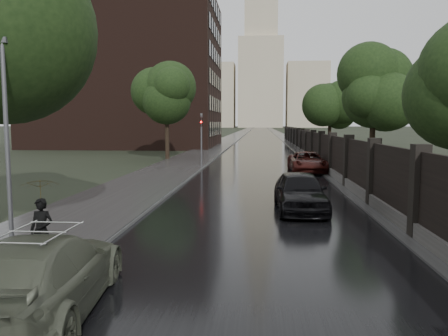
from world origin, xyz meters
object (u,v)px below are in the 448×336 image
at_px(volga_sedan, 40,276).
at_px(car_right_far, 307,162).
at_px(tree_right_c, 330,107).
at_px(lamp_post, 7,151).
at_px(traffic_light, 201,135).
at_px(pedestrian_umbrella, 40,196).
at_px(tree_left_far, 167,100).
at_px(car_right_near, 300,192).
at_px(tree_right_b, 374,97).

distance_m(volga_sedan, car_right_far, 23.49).
relative_size(tree_right_c, car_right_far, 1.41).
relative_size(lamp_post, traffic_light, 1.28).
xyz_separation_m(volga_sedan, pedestrian_umbrella, (-1.16, 2.31, 0.97)).
xyz_separation_m(tree_left_far, car_right_far, (11.27, -8.24, -4.55)).
relative_size(tree_left_far, traffic_light, 1.85).
height_order(traffic_light, pedestrian_umbrella, traffic_light).
relative_size(tree_left_far, tree_right_c, 1.05).
xyz_separation_m(traffic_light, pedestrian_umbrella, (-0.46, -23.38, -0.72)).
distance_m(tree_right_c, pedestrian_umbrella, 40.43).
bearing_deg(traffic_light, tree_right_c, 51.82).
bearing_deg(car_right_near, tree_right_b, 64.51).
relative_size(tree_left_far, tree_right_b, 1.05).
height_order(lamp_post, pedestrian_umbrella, lamp_post).
relative_size(volga_sedan, car_right_near, 1.11).
xyz_separation_m(volga_sedan, car_right_far, (6.87, 22.46, -0.02)).
distance_m(tree_right_c, lamp_post, 40.67).
relative_size(lamp_post, pedestrian_umbrella, 2.23).
bearing_deg(volga_sedan, traffic_light, -94.51).
distance_m(tree_right_c, car_right_near, 32.22).
distance_m(tree_left_far, volga_sedan, 31.34).
bearing_deg(tree_right_b, lamp_post, -122.18).
relative_size(tree_right_c, traffic_light, 1.75).
bearing_deg(pedestrian_umbrella, tree_right_c, 75.32).
bearing_deg(volga_sedan, car_right_near, -125.27).
xyz_separation_m(tree_right_c, car_right_near, (-5.90, -31.39, -4.20)).
bearing_deg(lamp_post, pedestrian_umbrella, 9.93).
height_order(volga_sedan, car_right_near, car_right_near).
xyz_separation_m(tree_right_c, traffic_light, (-11.80, -15.01, -2.55)).
bearing_deg(tree_left_far, volga_sedan, -81.84).
bearing_deg(car_right_near, lamp_post, -136.28).
distance_m(tree_right_b, traffic_light, 12.44).
bearing_deg(pedestrian_umbrella, traffic_light, 91.90).
relative_size(volga_sedan, pedestrian_umbrella, 2.14).
height_order(tree_right_c, pedestrian_umbrella, tree_right_c).
xyz_separation_m(car_right_near, car_right_far, (1.67, 13.15, -0.06)).
xyz_separation_m(tree_left_far, tree_right_c, (15.50, 10.00, -0.29)).
relative_size(car_right_near, car_right_far, 0.89).
bearing_deg(tree_right_b, car_right_far, -176.77).
bearing_deg(volga_sedan, pedestrian_umbrella, -69.43).
relative_size(tree_right_b, traffic_light, 1.75).
xyz_separation_m(traffic_light, volga_sedan, (0.70, -25.69, -1.69)).
distance_m(lamp_post, car_right_far, 22.13).
xyz_separation_m(tree_right_b, pedestrian_umbrella, (-12.26, -20.39, -3.27)).
height_order(lamp_post, car_right_far, lamp_post).
relative_size(tree_right_c, volga_sedan, 1.43).
height_order(tree_right_b, car_right_near, tree_right_b).
relative_size(lamp_post, volga_sedan, 1.04).
distance_m(tree_right_b, car_right_far, 6.01).
bearing_deg(car_right_near, car_right_far, 81.07).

